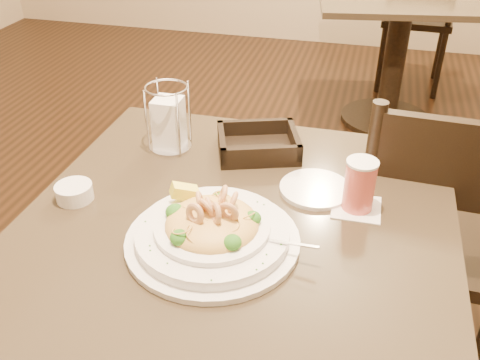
% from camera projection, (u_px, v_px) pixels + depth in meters
% --- Properties ---
extents(main_table, '(0.90, 0.90, 0.75)m').
position_uv_depth(main_table, '(238.00, 298.00, 1.25)').
color(main_table, black).
rests_on(main_table, ground).
extents(background_table, '(1.04, 1.04, 0.75)m').
position_uv_depth(background_table, '(398.00, 36.00, 2.92)').
color(background_table, black).
rests_on(background_table, ground).
extents(dining_chair_near, '(0.44, 0.44, 0.93)m').
position_uv_depth(dining_chair_near, '(429.00, 236.00, 1.47)').
color(dining_chair_near, black).
rests_on(dining_chair_near, ground).
extents(dining_chair_far, '(0.44, 0.44, 0.93)m').
position_uv_depth(dining_chair_far, '(418.00, 13.00, 3.35)').
color(dining_chair_far, black).
rests_on(dining_chair_far, ground).
extents(pasta_bowl, '(0.38, 0.34, 0.11)m').
position_uv_depth(pasta_bowl, '(212.00, 230.00, 1.04)').
color(pasta_bowl, white).
rests_on(pasta_bowl, main_table).
extents(drink_glass, '(0.10, 0.10, 0.12)m').
position_uv_depth(drink_glass, '(360.00, 186.00, 1.12)').
color(drink_glass, white).
rests_on(drink_glass, main_table).
extents(bread_basket, '(0.24, 0.22, 0.05)m').
position_uv_depth(bread_basket, '(258.00, 145.00, 1.35)').
color(bread_basket, black).
rests_on(bread_basket, main_table).
extents(napkin_caddy, '(0.11, 0.11, 0.17)m').
position_uv_depth(napkin_caddy, '(169.00, 122.00, 1.34)').
color(napkin_caddy, silver).
rests_on(napkin_caddy, main_table).
extents(side_plate, '(0.17, 0.17, 0.01)m').
position_uv_depth(side_plate, '(315.00, 189.00, 1.21)').
color(side_plate, white).
rests_on(side_plate, main_table).
extents(butter_ramekin, '(0.10, 0.10, 0.04)m').
position_uv_depth(butter_ramekin, '(74.00, 192.00, 1.17)').
color(butter_ramekin, white).
rests_on(butter_ramekin, main_table).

